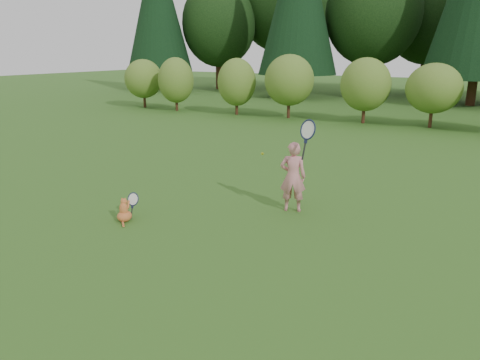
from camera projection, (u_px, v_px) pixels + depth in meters
The scene contains 5 objects.
ground at pixel (208, 226), 8.40m from camera, with size 100.00×100.00×0.00m, color #235317.
shrub_row at pixel (391, 92), 18.77m from camera, with size 28.00×3.00×2.80m, color #547C26, non-canonical shape.
child at pixel (293, 175), 9.02m from camera, with size 0.82×0.57×2.06m.
cat at pixel (124, 209), 8.61m from camera, with size 0.45×0.68×0.60m.
tennis_ball at pixel (262, 154), 9.66m from camera, with size 0.06×0.06×0.06m.
Camera 1 is at (4.54, -6.45, 3.06)m, focal length 35.00 mm.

